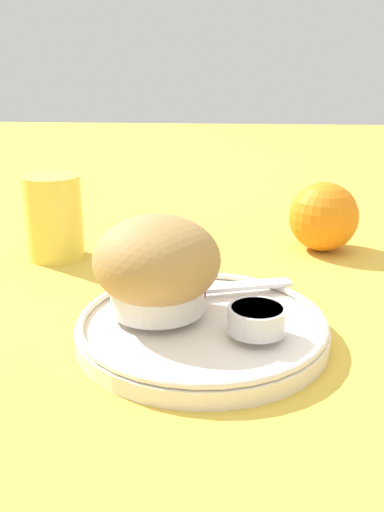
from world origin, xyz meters
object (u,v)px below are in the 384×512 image
(orange_fruit, at_px, (324,217))
(juice_glass, at_px, (54,217))
(muffin, at_px, (157,266))
(butter_knife, at_px, (209,289))

(orange_fruit, distance_m, juice_glass, 0.31)
(muffin, height_order, juice_glass, muffin)
(butter_knife, xyz_separation_m, orange_fruit, (0.13, 0.18, 0.02))
(orange_fruit, height_order, juice_glass, juice_glass)
(muffin, distance_m, juice_glass, 0.22)
(orange_fruit, bearing_deg, butter_knife, -124.67)
(muffin, distance_m, orange_fruit, 0.28)
(butter_knife, bearing_deg, orange_fruit, 38.85)
(butter_knife, xyz_separation_m, juice_glass, (-0.18, 0.13, 0.03))
(butter_knife, relative_size, orange_fruit, 1.95)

